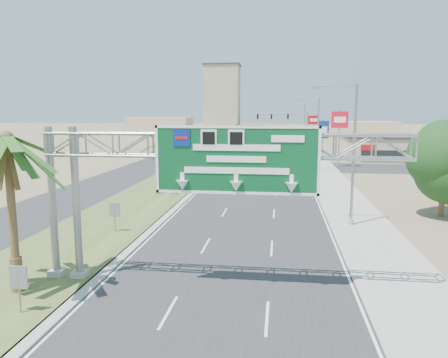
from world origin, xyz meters
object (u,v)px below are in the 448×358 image
object	(u,v)px
palm_near	(6,139)
car_far	(256,144)
pole_sign_red_far	(314,123)
car_left_lane	(232,169)
car_right_lane	(291,155)
sign_gantry	(203,157)
pole_sign_red_near	(340,123)
car_mid_lane	(260,161)
pole_sign_blue	(323,131)
store_building	(399,149)
signal_mast	(296,130)

from	to	relation	value
palm_near	car_far	world-z (taller)	palm_near
palm_near	pole_sign_red_far	bearing A→B (deg)	75.98
car_left_lane	car_right_lane	bearing A→B (deg)	70.01
sign_gantry	pole_sign_red_near	distance (m)	48.14
sign_gantry	car_mid_lane	distance (m)	47.07
car_left_lane	car_far	xyz separation A→B (m)	(0.71, 46.15, -0.02)
palm_near	car_mid_lane	xyz separation A→B (m)	(8.64, 48.69, -6.26)
sign_gantry	palm_near	world-z (taller)	palm_near
sign_gantry	pole_sign_blue	bearing A→B (deg)	79.50
store_building	car_left_lane	world-z (taller)	store_building
store_building	sign_gantry	bearing A→B (deg)	-112.36
signal_mast	car_far	distance (m)	23.72
palm_near	signal_mast	size ratio (longest dim) A/B	0.81
sign_gantry	car_far	distance (m)	84.05
pole_sign_red_near	car_left_lane	bearing A→B (deg)	-149.03
palm_near	car_mid_lane	world-z (taller)	palm_near
car_mid_lane	car_far	bearing A→B (deg)	92.59
palm_near	store_building	distance (m)	66.04
palm_near	store_building	bearing A→B (deg)	61.72
palm_near	car_right_lane	bearing A→B (deg)	77.25
store_building	car_mid_lane	bearing A→B (deg)	-157.57
car_far	pole_sign_red_near	xyz separation A→B (m)	(14.14, -37.24, 5.89)
sign_gantry	car_left_lane	xyz separation A→B (m)	(-2.83, 37.70, -5.40)
palm_near	pole_sign_blue	xyz separation A→B (m)	(18.87, 59.78, -2.06)
car_right_lane	palm_near	bearing A→B (deg)	-107.87
signal_mast	pole_sign_blue	bearing A→B (deg)	-43.00
car_far	pole_sign_blue	xyz separation A→B (m)	(12.85, -25.99, 4.23)
car_mid_lane	store_building	bearing A→B (deg)	20.97
sign_gantry	store_building	size ratio (longest dim) A/B	0.93
car_right_lane	pole_sign_red_far	distance (m)	15.25
car_far	pole_sign_red_far	size ratio (longest dim) A/B	0.58
sign_gantry	palm_near	distance (m)	8.41
car_left_lane	pole_sign_blue	size ratio (longest dim) A/B	0.57
palm_near	car_left_lane	size ratio (longest dim) A/B	2.15
pole_sign_red_far	car_far	bearing A→B (deg)	133.43
car_right_lane	car_far	xyz separation A→B (m)	(-7.42, 26.36, -0.02)
palm_near	car_mid_lane	distance (m)	49.84
car_right_lane	pole_sign_blue	distance (m)	6.88
pole_sign_blue	pole_sign_red_far	xyz separation A→B (m)	(-0.67, 13.12, 1.08)
pole_sign_red_near	pole_sign_red_far	size ratio (longest dim) A/B	1.10
sign_gantry	pole_sign_blue	xyz separation A→B (m)	(10.73, 57.86, -1.18)
sign_gantry	car_left_lane	bearing A→B (deg)	94.29
car_left_lane	pole_sign_red_far	bearing A→B (deg)	71.17
car_mid_lane	pole_sign_red_near	size ratio (longest dim) A/B	0.48
car_right_lane	pole_sign_red_near	world-z (taller)	pole_sign_red_near
palm_near	pole_sign_blue	bearing A→B (deg)	72.49
signal_mast	car_far	bearing A→B (deg)	110.97
store_building	pole_sign_red_far	size ratio (longest dim) A/B	2.37
palm_near	car_right_lane	distance (m)	61.24
sign_gantry	pole_sign_red_near	world-z (taller)	pole_sign_red_near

